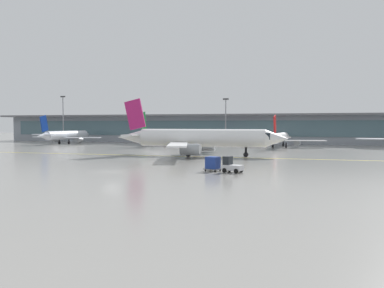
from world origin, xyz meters
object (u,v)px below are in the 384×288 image
(gate_airplane_0, at_px, (66,135))
(gate_airplane_2, at_px, (280,138))
(apron_light_mast_1, at_px, (226,119))
(baggage_tug, at_px, (231,166))
(taxiing_regional_jet, at_px, (199,138))
(gate_airplane_1, at_px, (160,135))
(cargo_dolly_lead, at_px, (213,163))
(apron_light_mast_0, at_px, (63,117))

(gate_airplane_0, bearing_deg, gate_airplane_2, -88.92)
(apron_light_mast_1, bearing_deg, baggage_tug, -77.51)
(gate_airplane_0, bearing_deg, taxiing_regional_jet, -121.33)
(gate_airplane_1, height_order, gate_airplane_2, gate_airplane_1)
(gate_airplane_2, bearing_deg, cargo_dolly_lead, 178.77)
(gate_airplane_0, bearing_deg, apron_light_mast_1, -76.05)
(cargo_dolly_lead, bearing_deg, taxiing_regional_jet, 126.01)
(apron_light_mast_1, bearing_deg, gate_airplane_2, -33.66)
(baggage_tug, height_order, apron_light_mast_1, apron_light_mast_1)
(gate_airplane_2, xyz_separation_m, cargo_dolly_lead, (-4.38, -59.42, -1.54))
(gate_airplane_0, height_order, apron_light_mast_0, apron_light_mast_0)
(baggage_tug, bearing_deg, gate_airplane_1, 135.19)
(gate_airplane_1, distance_m, cargo_dolly_lead, 67.79)
(apron_light_mast_0, distance_m, apron_light_mast_1, 58.23)
(gate_airplane_2, height_order, cargo_dolly_lead, gate_airplane_2)
(gate_airplane_2, relative_size, taxiing_regional_jet, 0.74)
(baggage_tug, height_order, apron_light_mast_0, apron_light_mast_0)
(gate_airplane_0, relative_size, taxiing_regional_jet, 0.78)
(taxiing_regional_jet, height_order, baggage_tug, taxiing_regional_jet)
(gate_airplane_0, relative_size, cargo_dolly_lead, 11.07)
(gate_airplane_0, height_order, gate_airplane_1, gate_airplane_1)
(gate_airplane_2, relative_size, apron_light_mast_1, 1.82)
(gate_airplane_2, bearing_deg, gate_airplane_1, 91.55)
(gate_airplane_0, bearing_deg, apron_light_mast_0, 40.40)
(baggage_tug, relative_size, apron_light_mast_1, 0.20)
(gate_airplane_1, xyz_separation_m, taxiing_regional_jet, (22.19, -35.83, 0.58))
(gate_airplane_1, relative_size, taxiing_regional_jet, 0.84)
(cargo_dolly_lead, xyz_separation_m, apron_light_mast_0, (-71.48, 70.60, 7.75))
(cargo_dolly_lead, distance_m, apron_light_mast_0, 100.76)
(apron_light_mast_1, bearing_deg, gate_airplane_1, -148.40)
(gate_airplane_1, distance_m, apron_light_mast_1, 21.31)
(taxiing_regional_jet, height_order, cargo_dolly_lead, taxiing_regional_jet)
(baggage_tug, relative_size, apron_light_mast_0, 0.18)
(taxiing_regional_jet, bearing_deg, gate_airplane_0, 145.85)
(gate_airplane_1, bearing_deg, taxiing_regional_jet, -145.85)
(gate_airplane_0, distance_m, gate_airplane_1, 32.62)
(taxiing_regional_jet, bearing_deg, gate_airplane_2, 68.66)
(taxiing_regional_jet, xyz_separation_m, cargo_dolly_lead, (8.72, -24.47, -2.44))
(baggage_tug, bearing_deg, gate_airplane_2, 104.77)
(gate_airplane_1, height_order, apron_light_mast_0, apron_light_mast_0)
(gate_airplane_2, xyz_separation_m, apron_light_mast_1, (-17.63, 11.74, 5.28))
(gate_airplane_1, relative_size, baggage_tug, 10.17)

